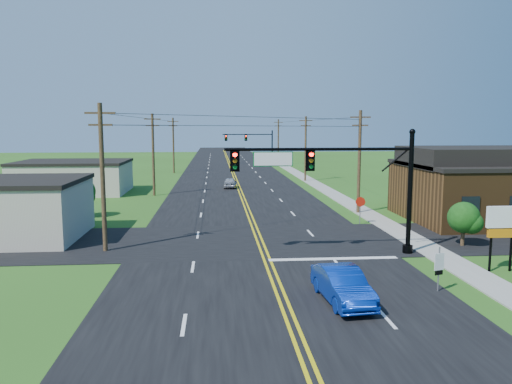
{
  "coord_description": "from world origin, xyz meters",
  "views": [
    {
      "loc": [
        -2.73,
        -20.52,
        7.62
      ],
      "look_at": [
        -0.22,
        10.0,
        3.58
      ],
      "focal_mm": 35.0,
      "sensor_mm": 36.0,
      "label": 1
    }
  ],
  "objects": [
    {
      "name": "shrub_corner",
      "position": [
        13.0,
        9.5,
        1.85
      ],
      "size": [
        2.0,
        2.0,
        2.86
      ],
      "color": "#312216",
      "rests_on": "ground"
    },
    {
      "name": "distant_car",
      "position": [
        -0.9,
        41.03,
        0.64
      ],
      "size": [
        1.76,
        3.83,
        1.27
      ],
      "primitive_type": "imported",
      "rotation": [
        0.0,
        0.0,
        3.07
      ],
      "color": "#B3B3B8",
      "rests_on": "ground"
    },
    {
      "name": "ground",
      "position": [
        0.0,
        0.0,
        0.0
      ],
      "size": [
        260.0,
        260.0,
        0.0
      ],
      "primitive_type": "plane",
      "color": "#294F16",
      "rests_on": "ground"
    },
    {
      "name": "utility_pole_right_c",
      "position": [
        9.8,
        78.0,
        4.72
      ],
      "size": [
        1.8,
        0.28,
        9.0
      ],
      "color": "#312216",
      "rests_on": "ground"
    },
    {
      "name": "signal_mast_far",
      "position": [
        4.44,
        80.0,
        4.55
      ],
      "size": [
        10.98,
        0.6,
        7.48
      ],
      "color": "black",
      "rests_on": "ground"
    },
    {
      "name": "road_cross",
      "position": [
        0.0,
        12.0,
        0.02
      ],
      "size": [
        70.0,
        10.0,
        0.04
      ],
      "primitive_type": "cube",
      "color": "black",
      "rests_on": "ground"
    },
    {
      "name": "utility_pole_left_b",
      "position": [
        -9.5,
        35.0,
        4.72
      ],
      "size": [
        1.8,
        0.28,
        9.0
      ],
      "color": "#312216",
      "rests_on": "ground"
    },
    {
      "name": "sidewalk",
      "position": [
        10.5,
        40.0,
        0.04
      ],
      "size": [
        2.0,
        160.0,
        0.08
      ],
      "primitive_type": "cube",
      "color": "gray",
      "rests_on": "ground"
    },
    {
      "name": "brick_building",
      "position": [
        20.0,
        18.0,
        2.35
      ],
      "size": [
        14.2,
        11.2,
        4.7
      ],
      "color": "#4F3216",
      "rests_on": "ground"
    },
    {
      "name": "cream_bldg_near",
      "position": [
        -17.0,
        14.0,
        2.06
      ],
      "size": [
        10.2,
        8.2,
        4.1
      ],
      "color": "#BBB4A0",
      "rests_on": "ground"
    },
    {
      "name": "signal_mast_main",
      "position": [
        4.34,
        8.0,
        4.75
      ],
      "size": [
        11.3,
        0.6,
        7.48
      ],
      "color": "black",
      "rests_on": "ground"
    },
    {
      "name": "utility_pole_right_b",
      "position": [
        9.8,
        48.0,
        4.72
      ],
      "size": [
        1.8,
        0.28,
        9.0
      ],
      "color": "#312216",
      "rests_on": "ground"
    },
    {
      "name": "pylon_sign",
      "position": [
        12.22,
        3.95,
        2.54
      ],
      "size": [
        1.7,
        0.26,
        3.49
      ],
      "rotation": [
        0.0,
        0.0,
        -0.01
      ],
      "color": "black",
      "rests_on": "ground"
    },
    {
      "name": "tree_right_back",
      "position": [
        16.0,
        26.0,
        2.6
      ],
      "size": [
        3.0,
        3.0,
        4.1
      ],
      "color": "#312216",
      "rests_on": "ground"
    },
    {
      "name": "utility_pole_right_a",
      "position": [
        9.8,
        22.0,
        4.72
      ],
      "size": [
        1.8,
        0.28,
        9.0
      ],
      "color": "#312216",
      "rests_on": "ground"
    },
    {
      "name": "tree_left",
      "position": [
        -14.0,
        22.0,
        2.16
      ],
      "size": [
        2.4,
        2.4,
        3.37
      ],
      "color": "#312216",
      "rests_on": "ground"
    },
    {
      "name": "stop_sign",
      "position": [
        8.5,
        16.98,
        1.58
      ],
      "size": [
        0.77,
        0.19,
        2.19
      ],
      "rotation": [
        0.0,
        0.0,
        -0.19
      ],
      "color": "slate",
      "rests_on": "ground"
    },
    {
      "name": "utility_pole_left_a",
      "position": [
        -9.5,
        10.0,
        4.72
      ],
      "size": [
        1.8,
        0.28,
        9.0
      ],
      "color": "#312216",
      "rests_on": "ground"
    },
    {
      "name": "blue_car",
      "position": [
        2.72,
        -0.0,
        0.75
      ],
      "size": [
        2.01,
        4.68,
        1.5
      ],
      "primitive_type": "imported",
      "rotation": [
        0.0,
        0.0,
        0.09
      ],
      "color": "#062997",
      "rests_on": "ground"
    },
    {
      "name": "route_sign",
      "position": [
        7.5,
        1.01,
        1.24
      ],
      "size": [
        0.52,
        0.18,
        2.13
      ],
      "rotation": [
        0.0,
        0.0,
        0.3
      ],
      "color": "slate",
      "rests_on": "ground"
    },
    {
      "name": "cream_bldg_far",
      "position": [
        -19.0,
        38.0,
        1.86
      ],
      "size": [
        12.2,
        9.2,
        3.7
      ],
      "color": "#BBB4A0",
      "rests_on": "ground"
    },
    {
      "name": "road_main",
      "position": [
        0.0,
        50.0,
        0.02
      ],
      "size": [
        16.0,
        220.0,
        0.04
      ],
      "primitive_type": "cube",
      "color": "black",
      "rests_on": "ground"
    },
    {
      "name": "utility_pole_left_c",
      "position": [
        -9.5,
        62.0,
        4.72
      ],
      "size": [
        1.8,
        0.28,
        9.0
      ],
      "color": "#312216",
      "rests_on": "ground"
    }
  ]
}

